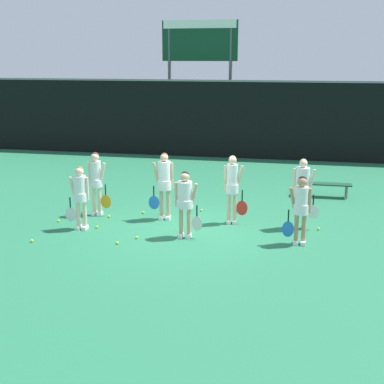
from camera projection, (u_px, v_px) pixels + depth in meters
ground_plane at (189, 229)px, 13.49m from camera, size 140.00×140.00×0.00m
fence_windscreen at (238, 119)px, 22.43m from camera, size 60.00×0.08×3.28m
scoreboard at (200, 52)px, 23.00m from camera, size 3.29×0.15×5.72m
bench_courtside at (324, 185)px, 16.46m from camera, size 1.67×0.37×0.43m
player_0 at (80, 192)px, 13.25m from camera, size 0.65×0.36×1.61m
player_1 at (185, 198)px, 12.64m from camera, size 0.67×0.40×1.62m
player_2 at (301, 205)px, 12.17m from camera, size 0.63×0.35×1.61m
player_3 at (96, 178)px, 14.42m from camera, size 0.63×0.34×1.74m
player_4 at (164, 180)px, 14.05m from camera, size 0.67×0.39×1.79m
player_5 at (232, 184)px, 13.70m from camera, size 0.62×0.33×1.78m
player_6 at (302, 188)px, 13.28m from camera, size 0.69×0.39×1.78m
tennis_ball_0 at (109, 216)px, 14.41m from camera, size 0.07×0.07×0.07m
tennis_ball_1 at (59, 221)px, 14.03m from camera, size 0.07×0.07×0.07m
tennis_ball_2 at (32, 241)px, 12.51m from camera, size 0.07×0.07×0.07m
tennis_ball_3 at (97, 227)px, 13.53m from camera, size 0.06×0.06×0.06m
tennis_ball_4 at (117, 243)px, 12.37m from camera, size 0.07×0.07×0.07m
tennis_ball_5 at (83, 212)px, 14.85m from camera, size 0.07×0.07×0.07m
tennis_ball_6 at (201, 210)px, 15.00m from camera, size 0.06×0.06×0.06m
tennis_ball_7 at (319, 229)px, 13.38m from camera, size 0.07×0.07×0.07m
tennis_ball_8 at (137, 237)px, 12.74m from camera, size 0.07×0.07×0.07m
tennis_ball_9 at (143, 212)px, 14.79m from camera, size 0.06×0.06×0.06m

